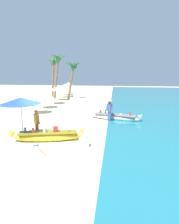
% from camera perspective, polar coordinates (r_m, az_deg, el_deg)
% --- Properties ---
extents(ground_plane, '(80.00, 80.00, 0.00)m').
position_cam_1_polar(ground_plane, '(10.68, -11.34, -7.69)').
color(ground_plane, beige).
extents(boat_yellow_foreground, '(3.93, 1.52, 0.78)m').
position_cam_1_polar(boat_yellow_foreground, '(10.07, -12.82, -7.30)').
color(boat_yellow_foreground, yellow).
rests_on(boat_yellow_foreground, ground).
extents(boat_white_midground, '(4.01, 1.69, 0.78)m').
position_cam_1_polar(boat_white_midground, '(14.11, 7.92, -1.52)').
color(boat_white_midground, white).
rests_on(boat_white_midground, ground).
extents(person_vendor_hatted, '(0.56, 0.48, 1.71)m').
position_cam_1_polar(person_vendor_hatted, '(13.37, 6.26, 0.95)').
color(person_vendor_hatted, '#3D5BA8').
rests_on(person_vendor_hatted, ground).
extents(person_tourist_customer, '(0.51, 0.53, 1.55)m').
position_cam_1_polar(person_tourist_customer, '(10.75, -16.21, -2.93)').
color(person_tourist_customer, '#B2383D').
rests_on(person_tourist_customer, ground).
extents(patio_umbrella_large, '(2.08, 2.08, 2.33)m').
position_cam_1_polar(patio_umbrella_large, '(10.17, -20.81, 3.23)').
color(patio_umbrella_large, '#B7B7BC').
rests_on(patio_umbrella_large, ground).
extents(parasol_row_0, '(1.60, 1.60, 1.91)m').
position_cam_1_polar(parasol_row_0, '(16.49, -16.42, 5.35)').
color(parasol_row_0, '#8E6B47').
rests_on(parasol_row_0, ground).
extents(parasol_row_1, '(1.60, 1.60, 1.91)m').
position_cam_1_polar(parasol_row_1, '(18.79, -14.08, 6.28)').
color(parasol_row_1, '#8E6B47').
rests_on(parasol_row_1, ground).
extents(parasol_row_2, '(1.60, 1.60, 1.91)m').
position_cam_1_polar(parasol_row_2, '(21.20, -10.98, 7.08)').
color(parasol_row_2, '#8E6B47').
rests_on(parasol_row_2, ground).
extents(parasol_row_3, '(1.60, 1.60, 1.91)m').
position_cam_1_polar(parasol_row_3, '(24.12, -9.35, 7.76)').
color(parasol_row_3, '#8E6B47').
rests_on(parasol_row_3, ground).
extents(parasol_row_4, '(1.60, 1.60, 1.91)m').
position_cam_1_polar(parasol_row_4, '(26.60, -8.04, 8.21)').
color(parasol_row_4, '#8E6B47').
rests_on(parasol_row_4, ground).
extents(parasol_row_5, '(1.60, 1.60, 1.91)m').
position_cam_1_polar(parasol_row_5, '(29.22, -7.32, 8.59)').
color(parasol_row_5, '#8E6B47').
rests_on(parasol_row_5, ground).
extents(parasol_row_6, '(1.60, 1.60, 1.91)m').
position_cam_1_polar(parasol_row_6, '(31.93, -6.60, 8.92)').
color(parasol_row_6, '#8E6B47').
rests_on(parasol_row_6, ground).
extents(palm_tree_tall_inland, '(2.92, 2.71, 5.87)m').
position_cam_1_polar(palm_tree_tall_inland, '(27.80, -11.20, 14.20)').
color(palm_tree_tall_inland, brown).
rests_on(palm_tree_tall_inland, ground).
extents(palm_tree_leaning_seaward, '(2.58, 2.79, 5.12)m').
position_cam_1_polar(palm_tree_leaning_seaward, '(24.44, -5.22, 13.59)').
color(palm_tree_leaning_seaward, brown).
rests_on(palm_tree_leaning_seaward, ground).
extents(palm_tree_mid_cluster, '(2.28, 2.80, 6.06)m').
position_cam_1_polar(palm_tree_mid_cluster, '(25.73, -9.88, 15.16)').
color(palm_tree_mid_cluster, brown).
rests_on(palm_tree_mid_cluster, ground).
extents(cooler_box, '(0.51, 0.35, 0.38)m').
position_cam_1_polar(cooler_box, '(9.18, -1.60, -9.54)').
color(cooler_box, silver).
rests_on(cooler_box, ground).
extents(paddle, '(1.14, 1.27, 0.05)m').
position_cam_1_polar(paddle, '(9.29, -15.62, -10.82)').
color(paddle, '#8E6B47').
rests_on(paddle, ground).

